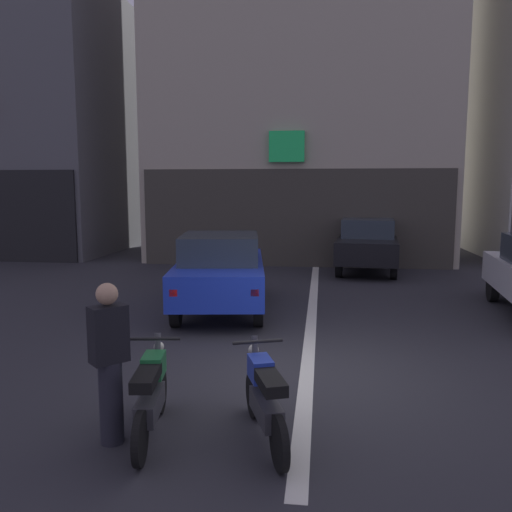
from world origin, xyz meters
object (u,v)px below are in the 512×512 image
Objects in this scene: car_blue_crossing_near at (221,270)px; motorcycle_blue_row_left_mid at (265,398)px; car_black_down_street at (368,243)px; motorcycle_green_row_leftmost at (151,394)px; person_by_motorcycles at (110,362)px.

motorcycle_blue_row_left_mid is (1.55, -5.50, -0.43)m from car_blue_crossing_near.
car_blue_crossing_near and car_black_down_street have the same top height.
motorcycle_blue_row_left_mid is at bearing -74.24° from car_blue_crossing_near.
car_black_down_street reaches higher than motorcycle_green_row_leftmost.
motorcycle_green_row_leftmost is 1.04× the size of motorcycle_blue_row_left_mid.
motorcycle_green_row_leftmost is at bearing -86.35° from car_blue_crossing_near.
person_by_motorcycles is at bearing -170.80° from motorcycle_blue_row_left_mid.
car_black_down_street is 11.41m from motorcycle_blue_row_left_mid.
person_by_motorcycles reaches higher than motorcycle_green_row_leftmost.
person_by_motorcycles reaches higher than car_blue_crossing_near.
car_blue_crossing_near is at bearing 105.76° from motorcycle_blue_row_left_mid.
car_blue_crossing_near is 5.58m from motorcycle_green_row_leftmost.
motorcycle_green_row_leftmost is at bearing -105.74° from car_black_down_street.
car_blue_crossing_near reaches higher than motorcycle_blue_row_left_mid.
person_by_motorcycles reaches higher than car_black_down_street.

